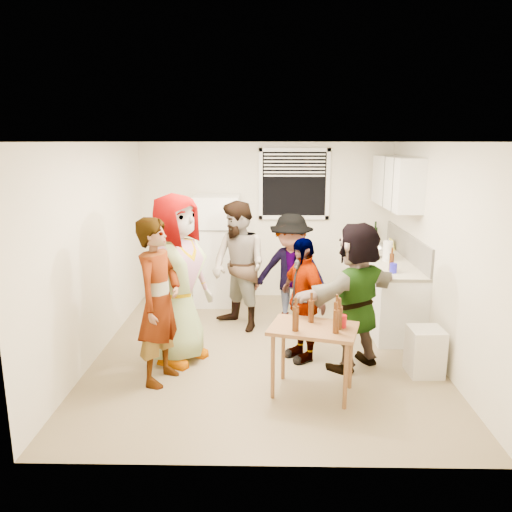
{
  "coord_description": "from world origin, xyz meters",
  "views": [
    {
      "loc": [
        -0.0,
        -5.72,
        2.5
      ],
      "look_at": [
        -0.11,
        0.17,
        1.15
      ],
      "focal_mm": 35.0,
      "sensor_mm": 36.0,
      "label": 1
    }
  ],
  "objects_px": {
    "refrigerator": "(217,250)",
    "blue_cup": "(393,273)",
    "beer_bottle_counter": "(391,271)",
    "guest_black": "(301,358)",
    "wine_bottle": "(375,244)",
    "guest_stripe": "(162,380)",
    "guest_back_left": "(239,328)",
    "serving_table": "(312,393)",
    "guest_back_right": "(290,327)",
    "guest_orange": "(353,366)",
    "kettle": "(381,257)",
    "beer_bottle_table": "(295,331)",
    "guest_grey": "(180,359)",
    "trash_bin": "(425,352)",
    "red_cup": "(342,327)"
  },
  "relations": [
    {
      "from": "trash_bin",
      "to": "beer_bottle_table",
      "type": "distance_m",
      "value": 1.63
    },
    {
      "from": "refrigerator",
      "to": "blue_cup",
      "type": "bearing_deg",
      "value": -33.14
    },
    {
      "from": "wine_bottle",
      "to": "guest_grey",
      "type": "bearing_deg",
      "value": -138.79
    },
    {
      "from": "serving_table",
      "to": "guest_back_left",
      "type": "height_order",
      "value": "serving_table"
    },
    {
      "from": "blue_cup",
      "to": "guest_orange",
      "type": "relative_size",
      "value": 0.07
    },
    {
      "from": "kettle",
      "to": "guest_grey",
      "type": "bearing_deg",
      "value": -169.06
    },
    {
      "from": "blue_cup",
      "to": "trash_bin",
      "type": "distance_m",
      "value": 1.16
    },
    {
      "from": "beer_bottle_counter",
      "to": "serving_table",
      "type": "distance_m",
      "value": 2.08
    },
    {
      "from": "refrigerator",
      "to": "wine_bottle",
      "type": "bearing_deg",
      "value": 5.79
    },
    {
      "from": "guest_stripe",
      "to": "beer_bottle_counter",
      "type": "bearing_deg",
      "value": -47.33
    },
    {
      "from": "refrigerator",
      "to": "serving_table",
      "type": "distance_m",
      "value": 3.3
    },
    {
      "from": "guest_back_right",
      "to": "guest_black",
      "type": "height_order",
      "value": "guest_back_right"
    },
    {
      "from": "serving_table",
      "to": "guest_orange",
      "type": "height_order",
      "value": "serving_table"
    },
    {
      "from": "blue_cup",
      "to": "guest_orange",
      "type": "bearing_deg",
      "value": -127.55
    },
    {
      "from": "guest_stripe",
      "to": "beer_bottle_table",
      "type": "bearing_deg",
      "value": -86.66
    },
    {
      "from": "blue_cup",
      "to": "guest_back_right",
      "type": "relative_size",
      "value": 0.08
    },
    {
      "from": "kettle",
      "to": "guest_grey",
      "type": "height_order",
      "value": "kettle"
    },
    {
      "from": "blue_cup",
      "to": "guest_stripe",
      "type": "bearing_deg",
      "value": -156.97
    },
    {
      "from": "trash_bin",
      "to": "guest_back_left",
      "type": "height_order",
      "value": "trash_bin"
    },
    {
      "from": "guest_stripe",
      "to": "guest_orange",
      "type": "relative_size",
      "value": 1.06
    },
    {
      "from": "kettle",
      "to": "beer_bottle_table",
      "type": "relative_size",
      "value": 1.09
    },
    {
      "from": "guest_grey",
      "to": "trash_bin",
      "type": "bearing_deg",
      "value": -65.52
    },
    {
      "from": "beer_bottle_counter",
      "to": "guest_black",
      "type": "bearing_deg",
      "value": -150.31
    },
    {
      "from": "guest_grey",
      "to": "guest_black",
      "type": "height_order",
      "value": "guest_grey"
    },
    {
      "from": "guest_stripe",
      "to": "guest_back_right",
      "type": "relative_size",
      "value": 1.12
    },
    {
      "from": "beer_bottle_counter",
      "to": "guest_grey",
      "type": "height_order",
      "value": "beer_bottle_counter"
    },
    {
      "from": "guest_back_left",
      "to": "beer_bottle_counter",
      "type": "bearing_deg",
      "value": 37.39
    },
    {
      "from": "guest_orange",
      "to": "beer_bottle_table",
      "type": "bearing_deg",
      "value": 7.05
    },
    {
      "from": "serving_table",
      "to": "guest_back_right",
      "type": "relative_size",
      "value": 0.54
    },
    {
      "from": "kettle",
      "to": "wine_bottle",
      "type": "height_order",
      "value": "wine_bottle"
    },
    {
      "from": "guest_black",
      "to": "guest_grey",
      "type": "bearing_deg",
      "value": -115.08
    },
    {
      "from": "refrigerator",
      "to": "guest_back_left",
      "type": "xyz_separation_m",
      "value": [
        0.4,
        -1.13,
        -0.85
      ]
    },
    {
      "from": "beer_bottle_table",
      "to": "guest_orange",
      "type": "relative_size",
      "value": 0.15
    },
    {
      "from": "guest_back_left",
      "to": "red_cup",
      "type": "bearing_deg",
      "value": -12.25
    },
    {
      "from": "trash_bin",
      "to": "blue_cup",
      "type": "bearing_deg",
      "value": 99.23
    },
    {
      "from": "beer_bottle_counter",
      "to": "red_cup",
      "type": "relative_size",
      "value": 1.81
    },
    {
      "from": "serving_table",
      "to": "guest_grey",
      "type": "bearing_deg",
      "value": 152.31
    },
    {
      "from": "serving_table",
      "to": "guest_black",
      "type": "distance_m",
      "value": 0.84
    },
    {
      "from": "kettle",
      "to": "red_cup",
      "type": "height_order",
      "value": "kettle"
    },
    {
      "from": "guest_grey",
      "to": "guest_orange",
      "type": "distance_m",
      "value": 2.02
    },
    {
      "from": "wine_bottle",
      "to": "serving_table",
      "type": "bearing_deg",
      "value": -111.71
    },
    {
      "from": "beer_bottle_counter",
      "to": "red_cup",
      "type": "distance_m",
      "value": 1.74
    },
    {
      "from": "guest_orange",
      "to": "guest_black",
      "type": "bearing_deg",
      "value": -58.84
    },
    {
      "from": "wine_bottle",
      "to": "blue_cup",
      "type": "height_order",
      "value": "wine_bottle"
    },
    {
      "from": "wine_bottle",
      "to": "beer_bottle_counter",
      "type": "height_order",
      "value": "wine_bottle"
    },
    {
      "from": "trash_bin",
      "to": "guest_back_right",
      "type": "bearing_deg",
      "value": 135.53
    },
    {
      "from": "guest_back_right",
      "to": "guest_black",
      "type": "xyz_separation_m",
      "value": [
        0.09,
        -1.0,
        0.0
      ]
    },
    {
      "from": "blue_cup",
      "to": "red_cup",
      "type": "relative_size",
      "value": 0.99
    },
    {
      "from": "wine_bottle",
      "to": "guest_stripe",
      "type": "bearing_deg",
      "value": -134.19
    },
    {
      "from": "trash_bin",
      "to": "guest_black",
      "type": "distance_m",
      "value": 1.4
    }
  ]
}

